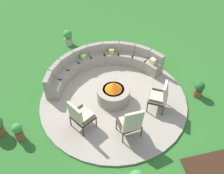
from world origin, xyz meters
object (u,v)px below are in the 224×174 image
object	(u,v)px
lounge_chair_back_left	(160,96)
potted_plant_0	(68,37)
potted_plant_1	(18,131)
lounge_chair_front_left	(80,115)
lounge_chair_front_right	(131,123)
potted_plant_3	(199,88)
fire_pit	(113,93)
curved_stone_bench	(100,64)

from	to	relation	value
lounge_chair_back_left	potted_plant_0	bearing A→B (deg)	59.87
potted_plant_1	lounge_chair_front_left	bearing A→B (deg)	-2.26
lounge_chair_front_right	potted_plant_3	bearing A→B (deg)	14.79
lounge_chair_front_left	lounge_chair_back_left	world-z (taller)	lounge_chair_front_left
fire_pit	lounge_chair_front_left	world-z (taller)	lounge_chair_front_left
lounge_chair_front_right	lounge_chair_back_left	size ratio (longest dim) A/B	1.10
curved_stone_bench	potted_plant_3	size ratio (longest dim) A/B	7.04
fire_pit	lounge_chair_front_right	distance (m)	1.52
fire_pit	potted_plant_1	size ratio (longest dim) A/B	1.70
lounge_chair_back_left	potted_plant_1	bearing A→B (deg)	122.50
fire_pit	lounge_chair_back_left	bearing A→B (deg)	-27.62
lounge_chair_front_left	lounge_chair_front_right	xyz separation A→B (m)	(1.33, -0.60, 0.02)
lounge_chair_front_right	lounge_chair_front_left	bearing A→B (deg)	148.58
lounge_chair_front_right	potted_plant_0	bearing A→B (deg)	96.06
curved_stone_bench	potted_plant_0	bearing A→B (deg)	114.46
lounge_chair_front_right	lounge_chair_back_left	distance (m)	1.44
fire_pit	lounge_chair_back_left	xyz separation A→B (m)	(1.32, -0.69, 0.24)
lounge_chair_front_left	curved_stone_bench	bearing A→B (deg)	123.93
fire_pit	curved_stone_bench	world-z (taller)	curved_stone_bench
lounge_chair_front_left	lounge_chair_front_right	world-z (taller)	lounge_chair_front_right
curved_stone_bench	potted_plant_1	world-z (taller)	curved_stone_bench
curved_stone_bench	lounge_chair_back_left	bearing A→B (deg)	-56.92
curved_stone_bench	lounge_chair_front_left	world-z (taller)	lounge_chair_front_left
potted_plant_0	lounge_chair_front_right	bearing A→B (deg)	-76.92
potted_plant_0	potted_plant_1	bearing A→B (deg)	-113.88
fire_pit	potted_plant_1	xyz separation A→B (m)	(-2.98, -0.82, -0.02)
fire_pit	lounge_chair_front_right	world-z (taller)	lounge_chair_front_right
lounge_chair_front_right	potted_plant_0	xyz separation A→B (m)	(-1.17, 5.05, -0.28)
curved_stone_bench	lounge_chair_front_left	size ratio (longest dim) A/B	3.84
lounge_chair_back_left	lounge_chair_front_right	bearing A→B (deg)	154.74
potted_plant_3	fire_pit	bearing A→B (deg)	171.60
potted_plant_0	fire_pit	bearing A→B (deg)	-73.61
lounge_chair_front_left	potted_plant_1	bearing A→B (deg)	-124.01
lounge_chair_front_left	potted_plant_1	distance (m)	1.81
lounge_chair_back_left	potted_plant_0	xyz separation A→B (m)	(-2.36, 4.25, -0.25)
fire_pit	potted_plant_3	distance (m)	2.84
fire_pit	potted_plant_0	distance (m)	3.71
curved_stone_bench	fire_pit	bearing A→B (deg)	-85.61
potted_plant_0	potted_plant_3	size ratio (longest dim) A/B	1.12
fire_pit	potted_plant_1	world-z (taller)	fire_pit
lounge_chair_back_left	lounge_chair_front_left	bearing A→B (deg)	125.31
fire_pit	lounge_chair_back_left	distance (m)	1.51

